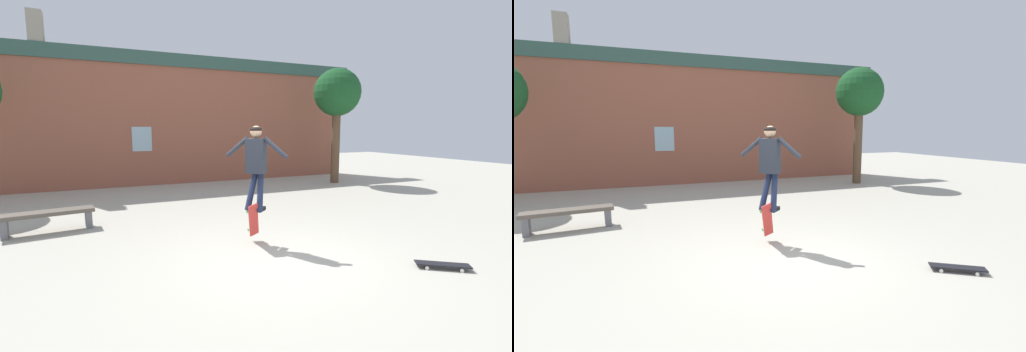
# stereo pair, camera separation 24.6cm
# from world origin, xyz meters

# --- Properties ---
(ground_plane) EXTENTS (40.00, 40.00, 0.00)m
(ground_plane) POSITION_xyz_m (0.00, 0.00, 0.00)
(ground_plane) COLOR #B2AD9E
(building_backdrop) EXTENTS (16.01, 0.52, 5.95)m
(building_backdrop) POSITION_xyz_m (-0.03, 8.74, 2.57)
(building_backdrop) COLOR #93513D
(building_backdrop) RESTS_ON ground_plane
(tree_right) EXTENTS (1.83, 1.83, 4.46)m
(tree_right) POSITION_xyz_m (5.88, 6.31, 3.45)
(tree_right) COLOR brown
(tree_right) RESTS_ON ground_plane
(park_bench) EXTENTS (1.78, 0.64, 0.45)m
(park_bench) POSITION_xyz_m (-3.65, 3.21, 0.33)
(park_bench) COLOR brown
(park_bench) RESTS_ON ground_plane
(skater) EXTENTS (0.88, 0.95, 1.56)m
(skater) POSITION_xyz_m (0.02, 0.79, 1.58)
(skater) COLOR #282D38
(skateboard_flipping) EXTENTS (0.41, 0.47, 0.76)m
(skateboard_flipping) POSITION_xyz_m (-0.03, 0.78, 0.47)
(skateboard_flipping) COLOR red
(skateboard_resting) EXTENTS (0.75, 0.61, 0.08)m
(skateboard_resting) POSITION_xyz_m (2.21, -1.40, 0.07)
(skateboard_resting) COLOR black
(skateboard_resting) RESTS_ON ground_plane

